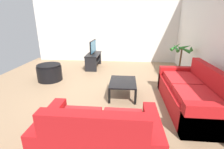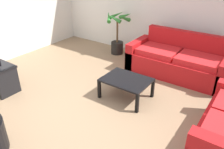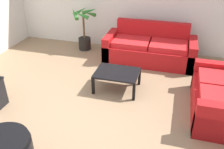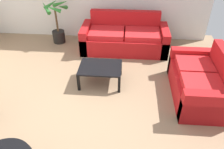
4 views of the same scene
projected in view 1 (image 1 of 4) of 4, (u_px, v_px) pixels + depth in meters
name	position (u px, v px, depth m)	size (l,w,h in m)	color
ground_plane	(92.00, 88.00, 4.48)	(6.60, 6.60, 0.00)	#937556
wall_back	(217.00, 40.00, 3.78)	(6.00, 0.06, 2.70)	silver
wall_left	(105.00, 30.00, 6.86)	(0.06, 6.00, 2.70)	silver
couch_main	(191.00, 95.00, 3.43)	(2.11, 0.90, 0.90)	red
couch_loveseat	(99.00, 138.00, 2.19)	(0.90, 1.57, 0.90)	red
tv_stand	(93.00, 59.00, 6.23)	(1.10, 0.45, 0.54)	black
tv	(93.00, 47.00, 6.08)	(0.83, 0.10, 0.50)	black
coffee_table	(123.00, 83.00, 3.94)	(0.84, 0.63, 0.38)	black
potted_palm	(180.00, 64.00, 5.00)	(0.69, 0.71, 1.12)	black
ottoman	(50.00, 72.00, 4.99)	(0.73, 0.73, 0.50)	black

